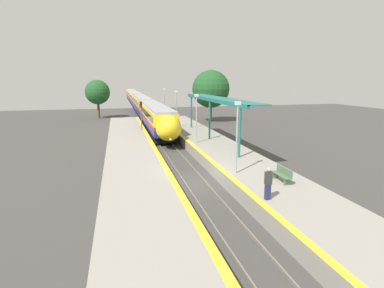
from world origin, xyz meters
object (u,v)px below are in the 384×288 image
object	(u,v)px
person_waiting	(268,183)
lamppost_mid	(196,115)
platform_bench	(282,174)
train	(138,101)
lamppost_farthest	(164,101)
railway_signal	(141,116)
lamppost_near	(237,132)
lamppost_far	(176,106)

from	to	relation	value
person_waiting	lamppost_mid	size ratio (longest dim) A/B	0.36
platform_bench	person_waiting	xyz separation A→B (m)	(-2.25, -2.36, 0.43)
train	lamppost_mid	bearing A→B (deg)	-86.95
platform_bench	lamppost_farthest	xyz separation A→B (m)	(-2.12, 33.45, 2.30)
railway_signal	lamppost_mid	xyz separation A→B (m)	(4.66, -9.46, 1.01)
train	lamppost_near	xyz separation A→B (m)	(2.50, -57.28, 1.57)
train	railway_signal	bearing A→B (deg)	-93.31
lamppost_mid	railway_signal	bearing A→B (deg)	116.24
lamppost_far	lamppost_farthest	size ratio (longest dim) A/B	1.00
train	lamppost_farthest	world-z (taller)	lamppost_farthest
person_waiting	lamppost_far	xyz separation A→B (m)	(0.13, 25.43, 1.87)
lamppost_mid	lamppost_farthest	world-z (taller)	same
train	platform_bench	distance (m)	59.76
train	platform_bench	size ratio (longest dim) A/B	52.69
lamppost_mid	lamppost_farthest	size ratio (longest dim) A/B	1.00
platform_bench	lamppost_mid	distance (m)	13.06
railway_signal	lamppost_far	size ratio (longest dim) A/B	0.94
person_waiting	railway_signal	bearing A→B (deg)	100.49
lamppost_farthest	train	bearing A→B (deg)	95.47
train	platform_bench	xyz separation A→B (m)	(4.62, -59.57, -0.73)
lamppost_near	lamppost_far	world-z (taller)	same
railway_signal	lamppost_mid	size ratio (longest dim) A/B	0.94
platform_bench	lamppost_near	bearing A→B (deg)	132.71
lamppost_mid	lamppost_far	distance (m)	10.39
railway_signal	lamppost_farthest	distance (m)	12.28
person_waiting	lamppost_mid	xyz separation A→B (m)	(0.13, 15.04, 1.87)
lamppost_farthest	platform_bench	bearing A→B (deg)	-86.37
platform_bench	railway_signal	xyz separation A→B (m)	(-6.78, 22.14, 1.29)
train	lamppost_farthest	distance (m)	26.29
lamppost_near	lamppost_farthest	size ratio (longest dim) A/B	1.00
person_waiting	lamppost_near	bearing A→B (deg)	88.45
lamppost_mid	lamppost_farthest	bearing A→B (deg)	90.00
train	railway_signal	distance (m)	37.50
railway_signal	lamppost_near	xyz separation A→B (m)	(4.66, -19.84, 1.01)
platform_bench	lamppost_mid	size ratio (longest dim) A/B	0.37
lamppost_mid	lamppost_far	xyz separation A→B (m)	(0.00, 10.39, 0.00)
lamppost_near	lamppost_mid	size ratio (longest dim) A/B	1.00
platform_bench	lamppost_mid	world-z (taller)	lamppost_mid
person_waiting	railway_signal	size ratio (longest dim) A/B	0.39
lamppost_mid	lamppost_farthest	distance (m)	20.77
railway_signal	platform_bench	bearing A→B (deg)	-72.97
railway_signal	lamppost_near	size ratio (longest dim) A/B	0.94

